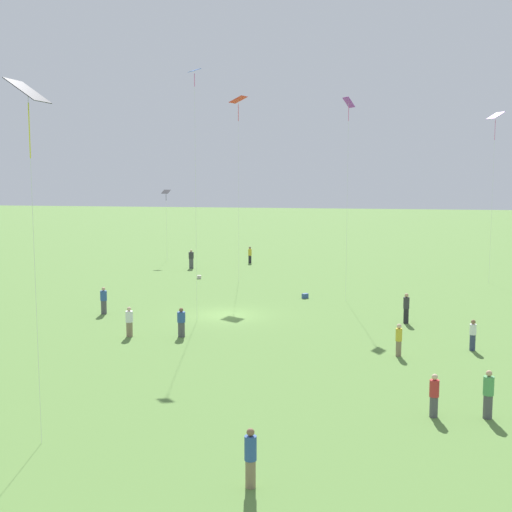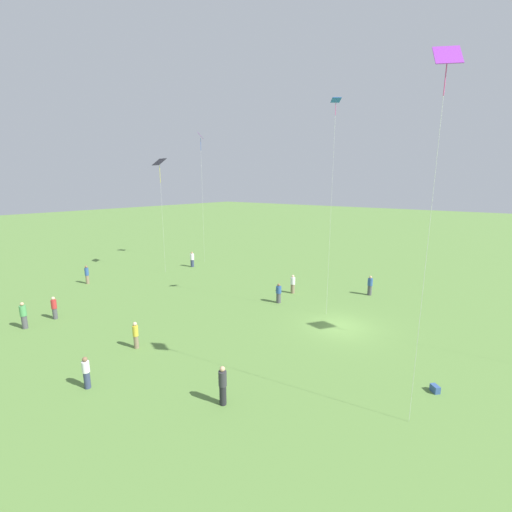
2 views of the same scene
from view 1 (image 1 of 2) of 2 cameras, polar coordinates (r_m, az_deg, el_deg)
The scene contains 20 objects.
ground_plane at distance 46.37m, azimuth -2.33°, elevation -4.75°, with size 240.00×240.00×0.00m, color #5B843D.
person_0 at distance 29.04m, azimuth 18.09°, elevation -10.49°, with size 0.43×0.43×1.89m.
person_1 at distance 37.03m, azimuth 11.35°, elevation -6.59°, with size 0.46×0.46×1.68m.
person_3 at distance 67.52m, azimuth -5.20°, elevation -0.26°, with size 0.60×0.60×1.79m.
person_4 at distance 70.94m, azimuth -0.49°, elevation 0.09°, with size 0.46×0.46×1.65m.
person_5 at distance 41.04m, azimuth -10.10°, elevation -5.22°, with size 0.56×0.56×1.71m.
person_6 at distance 22.11m, azimuth -0.44°, elevation -15.85°, with size 0.50×0.50×1.84m.
person_7 at distance 47.59m, azimuth -12.09°, elevation -3.52°, with size 0.46×0.46×1.77m.
person_8 at distance 28.65m, azimuth 14.06°, elevation -10.78°, with size 0.37×0.37×1.70m.
person_9 at distance 44.72m, azimuth 11.93°, elevation -4.11°, with size 0.51×0.51×1.87m.
person_10 at distance 39.10m, azimuth 16.95°, elevation -6.07°, with size 0.40×0.40×1.64m.
person_11 at distance 40.60m, azimuth -6.00°, elevation -5.33°, with size 0.57×0.57×1.67m.
kite_0 at distance 25.03m, azimuth -17.76°, elevation 11.78°, with size 1.30×1.09×12.41m.
kite_1 at distance 72.99m, azimuth -7.21°, elevation 4.93°, with size 0.81×0.87×7.23m.
kite_2 at distance 61.47m, azimuth 18.60°, elevation 10.18°, with size 1.45×1.39×13.94m.
kite_3 at distance 44.07m, azimuth -4.93°, elevation 12.77°, with size 0.86×0.85×15.41m.
kite_5 at distance 50.95m, azimuth 7.42°, elevation 11.33°, with size 1.05×0.93×14.36m.
kite_6 at distance 59.33m, azimuth -1.43°, elevation 11.99°, with size 1.51×1.44×15.26m.
picnic_bag_0 at distance 61.39m, azimuth -4.58°, elevation -1.69°, with size 0.41×0.42×0.28m.
picnic_bag_1 at distance 52.27m, azimuth 3.95°, elevation -3.20°, with size 0.51×0.50×0.35m.
Camera 1 is at (44.48, 8.96, 9.57)m, focal length 50.00 mm.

